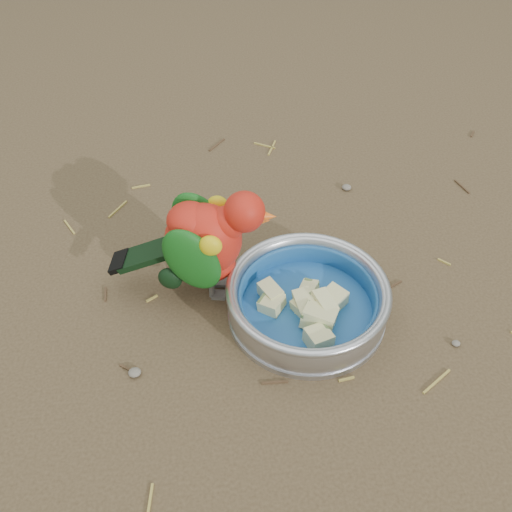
{
  "coord_description": "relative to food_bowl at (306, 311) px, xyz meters",
  "views": [
    {
      "loc": [
        -0.16,
        -0.61,
        0.67
      ],
      "look_at": [
        -0.1,
        -0.0,
        0.08
      ],
      "focal_mm": 40.0,
      "sensor_mm": 36.0,
      "label": 1
    }
  ],
  "objects": [
    {
      "name": "lory_parrot",
      "position": [
        -0.14,
        0.06,
        0.08
      ],
      "size": [
        0.24,
        0.14,
        0.19
      ],
      "primitive_type": null,
      "rotation": [
        0.0,
        0.0,
        -1.73
      ],
      "color": "red",
      "rests_on": "ground"
    },
    {
      "name": "ground",
      "position": [
        0.03,
        0.06,
        -0.01
      ],
      "size": [
        60.0,
        60.0,
        0.0
      ],
      "primitive_type": "plane",
      "color": "brown"
    },
    {
      "name": "fruit_wedges",
      "position": [
        0.0,
        -0.0,
        0.02
      ],
      "size": [
        0.14,
        0.14,
        0.03
      ],
      "primitive_type": null,
      "color": "beige",
      "rests_on": "food_bowl"
    },
    {
      "name": "food_bowl",
      "position": [
        0.0,
        0.0,
        0.0
      ],
      "size": [
        0.24,
        0.24,
        0.02
      ],
      "primitive_type": "cylinder",
      "color": "#B2B2BA",
      "rests_on": "ground"
    },
    {
      "name": "ground_debris",
      "position": [
        0.06,
        0.12,
        -0.01
      ],
      "size": [
        0.9,
        0.8,
        0.01
      ],
      "primitive_type": null,
      "color": "#AC9643",
      "rests_on": "ground"
    },
    {
      "name": "bowl_wall",
      "position": [
        0.0,
        0.0,
        0.03
      ],
      "size": [
        0.24,
        0.24,
        0.04
      ],
      "primitive_type": null,
      "color": "#B2B2BA",
      "rests_on": "food_bowl"
    }
  ]
}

